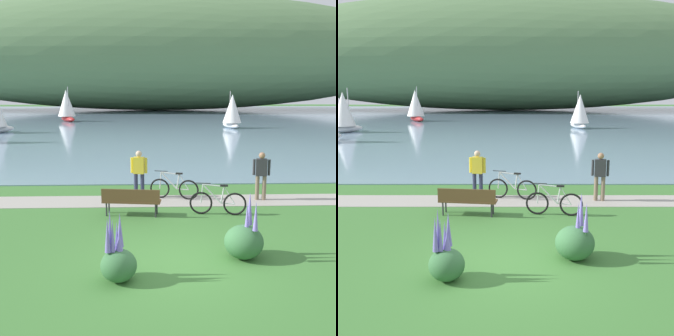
{
  "view_description": "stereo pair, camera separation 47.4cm",
  "coord_description": "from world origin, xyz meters",
  "views": [
    {
      "loc": [
        -0.54,
        -8.46,
        3.84
      ],
      "look_at": [
        -0.03,
        6.14,
        1.0
      ],
      "focal_mm": 42.97,
      "sensor_mm": 36.0,
      "label": 1
    },
    {
      "loc": [
        -0.06,
        -8.46,
        3.84
      ],
      "look_at": [
        -0.03,
        6.14,
        1.0
      ],
      "focal_mm": 42.97,
      "sensor_mm": 36.0,
      "label": 2
    }
  ],
  "objects": [
    {
      "name": "ground_plane",
      "position": [
        0.0,
        0.0,
        0.0
      ],
      "size": [
        200.0,
        200.0,
        0.0
      ],
      "primitive_type": "plane",
      "color": "#3D7533"
    },
    {
      "name": "bay_water",
      "position": [
        0.0,
        47.64,
        0.02
      ],
      "size": [
        180.0,
        80.0,
        0.04
      ],
      "primitive_type": "cube",
      "color": "#7A99B2",
      "rests_on": "ground"
    },
    {
      "name": "distant_hillside",
      "position": [
        0.2,
        69.47,
        10.51
      ],
      "size": [
        103.65,
        28.0,
        20.93
      ],
      "primitive_type": "ellipsoid",
      "color": "#567A4C",
      "rests_on": "bay_water"
    },
    {
      "name": "shoreline_path",
      "position": [
        0.0,
        5.19,
        0.01
      ],
      "size": [
        60.0,
        1.5,
        0.01
      ],
      "primitive_type": "cube",
      "color": "#A39E93",
      "rests_on": "ground"
    },
    {
      "name": "park_bench_near_camera",
      "position": [
        -1.26,
        3.54,
        0.52
      ],
      "size": [
        1.84,
        0.69,
        0.88
      ],
      "color": "brown",
      "rests_on": "ground"
    },
    {
      "name": "bicycle_leaning_near_bench",
      "position": [
        0.16,
        5.46,
        0.4
      ],
      "size": [
        1.73,
        0.48,
        1.01
      ],
      "color": "black",
      "rests_on": "ground"
    },
    {
      "name": "bicycle_beside_path",
      "position": [
        1.43,
        3.57,
        0.4
      ],
      "size": [
        1.76,
        0.32,
        1.01
      ],
      "color": "black",
      "rests_on": "ground"
    },
    {
      "name": "person_at_shoreline",
      "position": [
        -1.09,
        5.75,
        0.98
      ],
      "size": [
        0.6,
        0.28,
        1.71
      ],
      "color": "#282D47",
      "rests_on": "ground"
    },
    {
      "name": "person_on_the_grass",
      "position": [
        3.22,
        5.23,
        0.98
      ],
      "size": [
        0.6,
        0.28,
        1.71
      ],
      "color": "#72604C",
      "rests_on": "ground"
    },
    {
      "name": "echium_bush_closest_to_camera",
      "position": [
        1.52,
        0.26,
        0.43
      ],
      "size": [
        0.91,
        0.91,
        1.53
      ],
      "color": "#386B3D",
      "rests_on": "ground"
    },
    {
      "name": "echium_bush_beside_closest",
      "position": [
        -1.29,
        -0.78,
        0.43
      ],
      "size": [
        0.74,
        0.74,
        1.51
      ],
      "color": "#386B3D",
      "rests_on": "ground"
    },
    {
      "name": "sailboat_nearest_to_shore",
      "position": [
        -11.23,
        41.64,
        2.02
      ],
      "size": [
        3.03,
        3.56,
        4.2
      ],
      "color": "#B22323",
      "rests_on": "bay_water"
    },
    {
      "name": "sailboat_mid_bay",
      "position": [
        7.31,
        32.0,
        1.78
      ],
      "size": [
        2.28,
        3.27,
        3.7
      ],
      "color": "white",
      "rests_on": "bay_water"
    }
  ]
}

